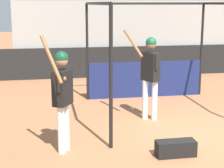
% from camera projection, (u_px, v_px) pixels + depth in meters
% --- Properties ---
extents(ground_plane, '(60.00, 60.00, 0.00)m').
position_uv_depth(ground_plane, '(211.00, 136.00, 7.63)').
color(ground_plane, '#9E6642').
extents(outfield_wall, '(24.00, 0.12, 1.10)m').
position_uv_depth(outfield_wall, '(135.00, 61.00, 13.81)').
color(outfield_wall, black).
rests_on(outfield_wall, ground).
extents(bleacher_section, '(8.70, 3.20, 2.78)m').
position_uv_depth(bleacher_section, '(125.00, 35.00, 15.23)').
color(bleacher_section, '#9E9E99').
rests_on(bleacher_section, ground).
extents(batting_cage, '(3.39, 3.73, 2.67)m').
position_uv_depth(batting_cage, '(154.00, 60.00, 9.81)').
color(batting_cage, black).
rests_on(batting_cage, ground).
extents(player_batter, '(0.74, 0.76, 2.05)m').
position_uv_depth(player_batter, '(150.00, 70.00, 8.47)').
color(player_batter, white).
rests_on(player_batter, ground).
extents(player_waiting, '(0.56, 0.78, 2.12)m').
position_uv_depth(player_waiting, '(62.00, 92.00, 6.58)').
color(player_waiting, white).
rests_on(player_waiting, ground).
extents(equipment_bag, '(0.70, 0.28, 0.28)m').
position_uv_depth(equipment_bag, '(176.00, 148.00, 6.59)').
color(equipment_bag, black).
rests_on(equipment_bag, ground).
extents(baseball, '(0.07, 0.07, 0.07)m').
position_uv_depth(baseball, '(133.00, 108.00, 9.46)').
color(baseball, white).
rests_on(baseball, ground).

